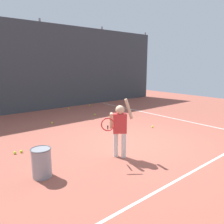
% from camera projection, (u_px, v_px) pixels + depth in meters
% --- Properties ---
extents(ground_plane, '(20.00, 20.00, 0.00)m').
position_uv_depth(ground_plane, '(133.00, 142.00, 6.08)').
color(ground_plane, '#9E5142').
extents(court_line_baseline, '(9.00, 0.05, 0.00)m').
position_uv_depth(court_line_baseline, '(201.00, 167.00, 4.59)').
color(court_line_baseline, white).
rests_on(court_line_baseline, ground).
extents(court_line_sideline, '(0.05, 9.00, 0.00)m').
position_uv_depth(court_line_sideline, '(172.00, 118.00, 8.81)').
color(court_line_sideline, white).
rests_on(court_line_sideline, ground).
extents(back_fence_windscreen, '(13.99, 0.08, 3.93)m').
position_uv_depth(back_fence_windscreen, '(43.00, 67.00, 10.08)').
color(back_fence_windscreen, '#383D42').
rests_on(back_fence_windscreen, ground).
extents(fence_post_2, '(0.09, 0.09, 4.08)m').
position_uv_depth(fence_post_2, '(43.00, 66.00, 10.11)').
color(fence_post_2, slate).
rests_on(fence_post_2, ground).
extents(fence_post_3, '(0.09, 0.09, 4.08)m').
position_uv_depth(fence_post_3, '(102.00, 66.00, 12.24)').
color(fence_post_3, slate).
rests_on(fence_post_3, ground).
extents(fence_post_4, '(0.09, 0.09, 4.08)m').
position_uv_depth(fence_post_4, '(144.00, 65.00, 14.38)').
color(fence_post_4, slate).
rests_on(fence_post_4, ground).
extents(tennis_player, '(0.89, 0.50, 1.35)m').
position_uv_depth(tennis_player, '(119.00, 127.00, 4.93)').
color(tennis_player, silver).
rests_on(tennis_player, ground).
extents(ball_hopper, '(0.38, 0.38, 0.56)m').
position_uv_depth(ball_hopper, '(42.00, 162.00, 4.14)').
color(ball_hopper, gray).
rests_on(ball_hopper, ground).
extents(tennis_ball_0, '(0.07, 0.07, 0.07)m').
position_uv_depth(tennis_ball_0, '(90.00, 105.00, 11.47)').
color(tennis_ball_0, '#CCE033').
rests_on(tennis_ball_0, ground).
extents(tennis_ball_1, '(0.07, 0.07, 0.07)m').
position_uv_depth(tennis_ball_1, '(15.00, 153.00, 5.25)').
color(tennis_ball_1, '#CCE033').
rests_on(tennis_ball_1, ground).
extents(tennis_ball_3, '(0.07, 0.07, 0.07)m').
position_uv_depth(tennis_ball_3, '(95.00, 115.00, 9.29)').
color(tennis_ball_3, '#CCE033').
rests_on(tennis_ball_3, ground).
extents(tennis_ball_4, '(0.07, 0.07, 0.07)m').
position_uv_depth(tennis_ball_4, '(52.00, 123.00, 7.97)').
color(tennis_ball_4, '#CCE033').
rests_on(tennis_ball_4, ground).
extents(tennis_ball_5, '(0.07, 0.07, 0.07)m').
position_uv_depth(tennis_ball_5, '(69.00, 108.00, 10.58)').
color(tennis_ball_5, '#CCE033').
rests_on(tennis_ball_5, ground).
extents(tennis_ball_6, '(0.07, 0.07, 0.07)m').
position_uv_depth(tennis_ball_6, '(152.00, 127.00, 7.46)').
color(tennis_ball_6, '#CCE033').
rests_on(tennis_ball_6, ground).
extents(tennis_ball_7, '(0.07, 0.07, 0.07)m').
position_uv_depth(tennis_ball_7, '(21.00, 151.00, 5.33)').
color(tennis_ball_7, '#CCE033').
rests_on(tennis_ball_7, ground).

